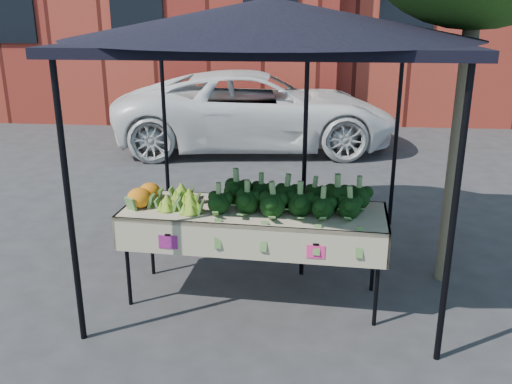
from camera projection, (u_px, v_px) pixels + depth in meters
name	position (u px, v px, depth m)	size (l,w,h in m)	color
ground	(257.00, 301.00, 5.20)	(90.00, 90.00, 0.00)	#2C2C2F
table	(254.00, 254.00, 5.14)	(2.44, 0.94, 0.90)	#B9AB91
canopy	(270.00, 144.00, 5.42)	(3.16, 3.16, 2.74)	black
broccoli_heap	(290.00, 194.00, 4.95)	(1.50, 0.60, 0.29)	black
romanesco_cluster	(183.00, 194.00, 5.06)	(0.45, 0.59, 0.22)	#77A925
cauliflower_pair	(145.00, 193.00, 5.13)	(0.25, 0.45, 0.20)	orange
vehicle	(257.00, 5.00, 10.18)	(2.51, 1.52, 5.45)	white
street_tree	(467.00, 64.00, 4.98)	(2.19, 2.19, 4.31)	#1E4C14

